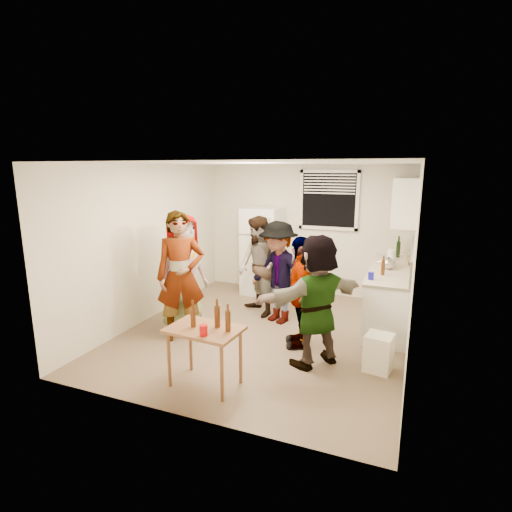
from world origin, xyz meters
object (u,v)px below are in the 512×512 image
at_px(serving_table, 206,384).
at_px(guest_black, 299,345).
at_px(trash_bin, 379,351).
at_px(refrigerator, 263,251).
at_px(blue_cup, 371,280).
at_px(guest_back_right, 278,321).
at_px(kettle, 388,269).
at_px(beer_bottle_table, 217,327).
at_px(red_cup, 204,335).
at_px(guest_back_left, 258,314).
at_px(wine_bottle, 398,257).
at_px(guest_grey, 185,326).
at_px(beer_bottle_counter, 382,275).
at_px(guest_orange, 315,363).
at_px(guest_stripe, 183,337).

height_order(serving_table, guest_black, serving_table).
relative_size(trash_bin, serving_table, 0.56).
bearing_deg(refrigerator, blue_cup, -34.88).
xyz_separation_m(refrigerator, guest_back_right, (0.78, -1.36, -0.85)).
height_order(kettle, beer_bottle_table, kettle).
distance_m(blue_cup, red_cup, 2.62).
bearing_deg(blue_cup, guest_back_left, 168.52).
distance_m(trash_bin, beer_bottle_table, 2.01).
relative_size(wine_bottle, guest_grey, 0.16).
xyz_separation_m(serving_table, guest_grey, (-1.15, 1.43, 0.00)).
distance_m(refrigerator, beer_bottle_counter, 2.65).
bearing_deg(guest_orange, guest_black, -103.08).
relative_size(trash_bin, guest_back_right, 0.28).
xyz_separation_m(wine_bottle, guest_orange, (-0.82, -2.68, -0.90)).
bearing_deg(wine_bottle, red_cup, -114.90).
bearing_deg(guest_back_right, blue_cup, 16.99).
bearing_deg(beer_bottle_table, red_cup, -97.33).
bearing_deg(kettle, red_cup, -95.64).
height_order(guest_stripe, guest_back_right, guest_back_right).
bearing_deg(wine_bottle, guest_black, -117.21).
distance_m(trash_bin, red_cup, 2.17).
bearing_deg(refrigerator, guest_orange, -56.54).
distance_m(wine_bottle, guest_back_right, 2.45).
distance_m(guest_stripe, guest_back_left, 1.48).
bearing_deg(guest_orange, guest_grey, -62.07).
bearing_deg(guest_grey, wine_bottle, -39.76).
height_order(serving_table, guest_back_left, serving_table).
bearing_deg(guest_stripe, wine_bottle, 9.09).
xyz_separation_m(blue_cup, guest_orange, (-0.53, -1.00, -0.90)).
relative_size(serving_table, guest_orange, 0.49).
bearing_deg(beer_bottle_counter, blue_cup, -112.64).
xyz_separation_m(refrigerator, guest_back_left, (0.37, -1.17, -0.85)).
bearing_deg(beer_bottle_counter, red_cup, -123.40).
xyz_separation_m(blue_cup, beer_bottle_table, (-1.46, -1.89, -0.21)).
distance_m(beer_bottle_counter, guest_stripe, 3.07).
distance_m(guest_back_left, guest_black, 1.35).
height_order(refrigerator, guest_back_left, refrigerator).
bearing_deg(red_cup, guest_back_left, 97.99).
distance_m(kettle, beer_bottle_counter, 0.40).
xyz_separation_m(trash_bin, red_cup, (-1.72, -1.25, 0.44)).
relative_size(kettle, guest_orange, 0.15).
height_order(guest_back_right, guest_orange, guest_back_right).
distance_m(wine_bottle, guest_back_left, 2.66).
distance_m(beer_bottle_counter, guest_back_right, 1.82).
bearing_deg(trash_bin, wine_bottle, 88.74).
bearing_deg(blue_cup, guest_grey, -168.75).
height_order(blue_cup, guest_black, blue_cup).
xyz_separation_m(serving_table, guest_black, (0.71, 1.41, 0.00)).
bearing_deg(guest_grey, serving_table, -127.24).
bearing_deg(guest_stripe, beer_bottle_table, -75.61).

